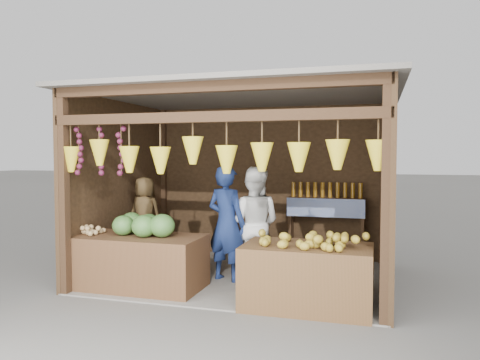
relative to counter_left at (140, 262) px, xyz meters
name	(u,v)px	position (x,y,z in m)	size (l,w,h in m)	color
ground	(243,277)	(1.15, 0.95, -0.35)	(80.00, 80.00, 0.00)	#514F49
stall_structure	(240,162)	(1.11, 0.91, 1.31)	(4.30, 3.30, 2.66)	slate
back_shelf	(326,210)	(2.20, 2.24, 0.52)	(1.25, 0.32, 1.32)	#382314
counter_left	(140,262)	(0.00, 0.00, 0.00)	(1.67, 0.85, 0.71)	#492C18
counter_right	(307,277)	(2.23, -0.14, 0.01)	(1.47, 0.85, 0.73)	#4C3619
stool	(145,259)	(-0.48, 1.06, -0.22)	(0.29, 0.29, 0.27)	black
man_standing	(226,224)	(0.98, 0.68, 0.46)	(0.59, 0.39, 1.63)	navy
woman_standing	(254,223)	(1.33, 0.87, 0.45)	(0.78, 0.61, 1.61)	white
vendor_seated	(145,214)	(-0.48, 1.06, 0.50)	(0.57, 0.37, 1.16)	brown
melon_pile	(139,224)	(0.00, 0.01, 0.51)	(1.00, 0.50, 0.32)	#155117
tanfruit_pile	(92,229)	(-0.68, -0.06, 0.42)	(0.34, 0.40, 0.13)	#AB8C4F
mango_pile	(312,237)	(2.30, -0.21, 0.49)	(1.40, 0.64, 0.22)	#B97218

